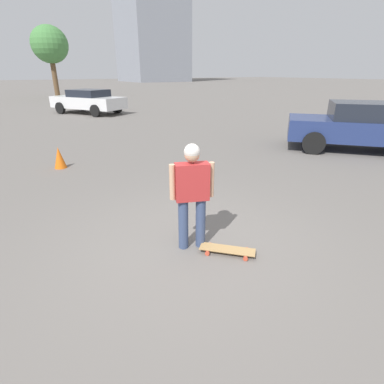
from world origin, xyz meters
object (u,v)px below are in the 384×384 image
car_parked_far (88,101)px  traffic_cone (59,158)px  skateboard (227,250)px  car_parked_near (357,126)px  person (192,190)px

car_parked_far → traffic_cone: (-3.74, -11.24, -0.49)m
skateboard → car_parked_far: car_parked_far is taller
car_parked_near → skateboard: bearing=68.2°
person → skateboard: person is taller
car_parked_far → traffic_cone: car_parked_far is taller
car_parked_near → traffic_cone: size_ratio=7.66×
person → traffic_cone: (-0.93, 5.34, -0.64)m
car_parked_near → person: bearing=64.5°
car_parked_near → car_parked_far: 15.25m
car_parked_near → traffic_cone: bearing=29.2°
car_parked_near → car_parked_far: size_ratio=0.88×
skateboard → car_parked_far: 17.22m
person → skateboard: size_ratio=2.18×
skateboard → traffic_cone: traffic_cone is taller
car_parked_far → traffic_cone: bearing=132.2°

